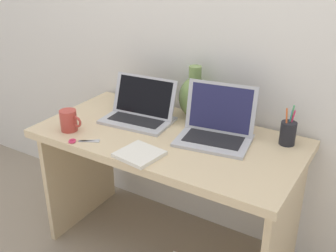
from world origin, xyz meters
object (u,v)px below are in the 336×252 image
(laptop_left, at_px, (141,109))
(pen_cup, at_px, (288,133))
(coffee_mug, at_px, (69,121))
(green_vase, at_px, (194,96))
(notebook_stack, at_px, (140,154))
(scissors, at_px, (78,141))
(laptop_right, at_px, (217,125))

(laptop_left, bearing_deg, pen_cup, 9.41)
(laptop_left, relative_size, coffee_mug, 3.00)
(green_vase, height_order, notebook_stack, green_vase)
(green_vase, relative_size, scissors, 2.09)
(laptop_left, relative_size, notebook_stack, 2.09)
(notebook_stack, height_order, pen_cup, pen_cup)
(notebook_stack, relative_size, coffee_mug, 1.43)
(green_vase, distance_m, notebook_stack, 0.52)
(laptop_left, relative_size, pen_cup, 1.96)
(laptop_left, xyz_separation_m, green_vase, (0.22, 0.18, 0.06))
(laptop_left, distance_m, notebook_stack, 0.41)
(laptop_left, bearing_deg, laptop_right, 1.31)
(laptop_right, relative_size, notebook_stack, 2.09)
(notebook_stack, distance_m, scissors, 0.33)
(notebook_stack, relative_size, scissors, 1.33)
(laptop_left, bearing_deg, green_vase, 38.86)
(green_vase, xyz_separation_m, notebook_stack, (0.00, -0.51, -0.11))
(coffee_mug, bearing_deg, scissors, -30.50)
(notebook_stack, bearing_deg, laptop_left, 124.34)
(laptop_right, bearing_deg, green_vase, 141.43)
(laptop_right, height_order, scissors, laptop_right)
(pen_cup, bearing_deg, scissors, -149.87)
(green_vase, height_order, coffee_mug, green_vase)
(green_vase, bearing_deg, scissors, -120.76)
(green_vase, height_order, pen_cup, green_vase)
(green_vase, distance_m, scissors, 0.65)
(laptop_left, xyz_separation_m, notebook_stack, (0.23, -0.33, -0.05))
(pen_cup, bearing_deg, coffee_mug, -156.58)
(laptop_right, bearing_deg, coffee_mug, -155.12)
(coffee_mug, relative_size, pen_cup, 0.65)
(laptop_right, relative_size, coffee_mug, 2.99)
(laptop_right, height_order, notebook_stack, laptop_right)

